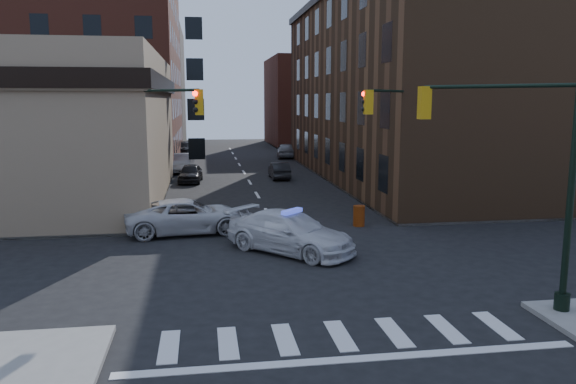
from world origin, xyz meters
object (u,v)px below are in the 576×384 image
object	(u,v)px
police_car	(290,232)
barrel_bank	(193,224)
parked_car_wnear	(190,173)
parked_car_enear	(279,171)
pedestrian_a	(103,212)
barrel_road	(359,216)
barricade_nw_a	(91,224)
parked_car_wfar	(183,163)
pedestrian_b	(40,215)
pickup	(188,216)

from	to	relation	value
police_car	barrel_bank	xyz separation A→B (m)	(-4.02, 3.89, -0.36)
police_car	parked_car_wnear	size ratio (longest dim) A/B	1.40
parked_car_wnear	parked_car_enear	bearing A→B (deg)	12.75
pedestrian_a	barrel_road	xyz separation A→B (m)	(12.31, 0.00, -0.57)
police_car	barricade_nw_a	xyz separation A→B (m)	(-8.71, 4.19, -0.28)
police_car	parked_car_wfar	bearing A→B (deg)	56.53
parked_car_enear	barrel_bank	world-z (taller)	parked_car_enear
pedestrian_b	barrel_road	distance (m)	15.11
police_car	pedestrian_b	xyz separation A→B (m)	(-10.94, 4.29, 0.21)
parked_car_wfar	pedestrian_a	xyz separation A→B (m)	(-2.91, -23.00, 0.28)
barrel_road	barricade_nw_a	bearing A→B (deg)	-179.54
pedestrian_a	pedestrian_b	world-z (taller)	pedestrian_a
parked_car_wfar	barricade_nw_a	xyz separation A→B (m)	(-3.46, -23.10, -0.25)
pickup	parked_car_enear	world-z (taller)	pickup
police_car	barrel_road	size ratio (longest dim) A/B	5.57
pickup	pedestrian_a	world-z (taller)	pedestrian_a
pedestrian_b	pedestrian_a	bearing A→B (deg)	-7.16
police_car	pickup	distance (m)	5.91
pickup	barricade_nw_a	bearing A→B (deg)	82.40
pickup	pedestrian_a	bearing A→B (deg)	80.71
parked_car_wfar	parked_car_enear	distance (m)	9.46
police_car	barricade_nw_a	distance (m)	9.67
police_car	pickup	bearing A→B (deg)	91.84
pedestrian_b	barricade_nw_a	distance (m)	2.29
parked_car_wnear	parked_car_wfar	world-z (taller)	parked_car_wfar
barrel_road	barricade_nw_a	distance (m)	12.86
police_car	parked_car_enear	world-z (taller)	police_car
pedestrian_a	barrel_road	size ratio (longest dim) A/B	1.81
parked_car_wfar	barrel_bank	xyz separation A→B (m)	(1.23, -23.40, -0.34)
parked_car_wnear	pedestrian_b	world-z (taller)	pedestrian_b
police_car	barricade_nw_a	world-z (taller)	police_car
pedestrian_a	barrel_bank	xyz separation A→B (m)	(4.14, -0.40, -0.61)
pickup	parked_car_wfar	distance (m)	23.22
barrel_road	pickup	bearing A→B (deg)	-178.64
pickup	barrel_road	distance (m)	8.43
pickup	parked_car_wfar	bearing A→B (deg)	-3.93
pickup	pedestrian_a	size ratio (longest dim) A/B	3.12
police_car	pickup	size ratio (longest dim) A/B	0.99
parked_car_wnear	barricade_nw_a	xyz separation A→B (m)	(-4.25, -16.78, -0.15)
pedestrian_b	barricade_nw_a	bearing A→B (deg)	-9.80
pedestrian_a	parked_car_wnear	bearing A→B (deg)	76.69
police_car	pedestrian_a	size ratio (longest dim) A/B	3.08
parked_car_enear	barrel_bank	bearing A→B (deg)	69.87
pickup	parked_car_wnear	world-z (taller)	pickup
barrel_road	barrel_bank	size ratio (longest dim) A/B	1.10
parked_car_enear	barricade_nw_a	xyz separation A→B (m)	(-11.25, -17.74, -0.10)
pedestrian_a	pedestrian_b	size ratio (longest dim) A/B	1.05
barrel_road	barrel_bank	xyz separation A→B (m)	(-8.17, -0.40, -0.05)
pickup	pedestrian_b	distance (m)	6.68
pickup	parked_car_enear	bearing A→B (deg)	-27.25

